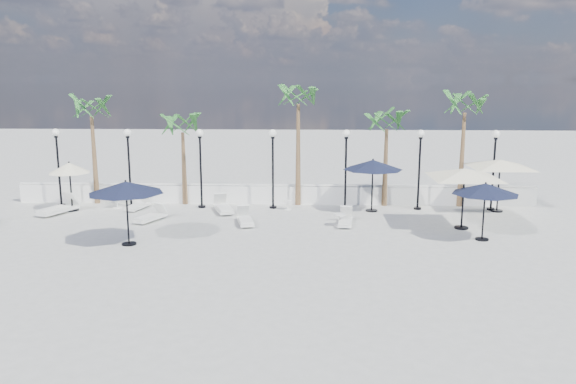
{
  "coord_description": "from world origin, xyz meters",
  "views": [
    {
      "loc": [
        1.73,
        -20.15,
        6.17
      ],
      "look_at": [
        0.86,
        3.06,
        1.5
      ],
      "focal_mm": 35.0,
      "sensor_mm": 36.0,
      "label": 1
    }
  ],
  "objects_px": {
    "parasol_cream_small": "(69,169)",
    "parasol_cream_sq_a": "(500,160)",
    "lounger_3": "(138,205)",
    "lounger_2": "(58,208)",
    "parasol_cream_sq_b": "(465,169)",
    "lounger_6": "(345,220)",
    "parasol_navy_left": "(126,188)",
    "lounger_4": "(223,207)",
    "parasol_navy_mid": "(373,165)",
    "lounger_5": "(245,219)",
    "parasol_navy_right": "(485,189)",
    "lounger_1": "(151,216)"
  },
  "relations": [
    {
      "from": "lounger_6",
      "to": "parasol_navy_left",
      "type": "xyz_separation_m",
      "value": [
        -8.42,
        -3.25,
        1.98
      ]
    },
    {
      "from": "parasol_cream_sq_a",
      "to": "parasol_navy_left",
      "type": "bearing_deg",
      "value": -159.0
    },
    {
      "from": "lounger_2",
      "to": "parasol_cream_small",
      "type": "distance_m",
      "value": 1.94
    },
    {
      "from": "lounger_2",
      "to": "parasol_cream_sq_b",
      "type": "height_order",
      "value": "parasol_cream_sq_b"
    },
    {
      "from": "lounger_2",
      "to": "lounger_4",
      "type": "distance_m",
      "value": 7.67
    },
    {
      "from": "parasol_navy_right",
      "to": "parasol_cream_small",
      "type": "height_order",
      "value": "parasol_cream_small"
    },
    {
      "from": "lounger_3",
      "to": "lounger_4",
      "type": "xyz_separation_m",
      "value": [
        4.2,
        -0.43,
        0.04
      ]
    },
    {
      "from": "parasol_navy_left",
      "to": "parasol_navy_mid",
      "type": "relative_size",
      "value": 1.0
    },
    {
      "from": "lounger_4",
      "to": "parasol_cream_small",
      "type": "relative_size",
      "value": 0.86
    },
    {
      "from": "lounger_4",
      "to": "parasol_navy_left",
      "type": "xyz_separation_m",
      "value": [
        -2.79,
        -5.41,
        1.96
      ]
    },
    {
      "from": "lounger_5",
      "to": "parasol_cream_sq_a",
      "type": "xyz_separation_m",
      "value": [
        11.71,
        2.86,
        2.25
      ]
    },
    {
      "from": "lounger_3",
      "to": "parasol_cream_small",
      "type": "distance_m",
      "value": 3.6
    },
    {
      "from": "lounger_2",
      "to": "parasol_navy_left",
      "type": "xyz_separation_m",
      "value": [
        4.86,
        -4.79,
        1.94
      ]
    },
    {
      "from": "lounger_1",
      "to": "parasol_navy_right",
      "type": "height_order",
      "value": "parasol_navy_right"
    },
    {
      "from": "lounger_3",
      "to": "parasol_cream_sq_b",
      "type": "relative_size",
      "value": 0.31
    },
    {
      "from": "parasol_cream_small",
      "to": "parasol_navy_mid",
      "type": "bearing_deg",
      "value": 1.62
    },
    {
      "from": "lounger_6",
      "to": "parasol_navy_mid",
      "type": "relative_size",
      "value": 0.63
    },
    {
      "from": "lounger_4",
      "to": "parasol_cream_sq_a",
      "type": "xyz_separation_m",
      "value": [
        13.0,
        0.65,
        2.23
      ]
    },
    {
      "from": "parasol_cream_sq_b",
      "to": "lounger_1",
      "type": "bearing_deg",
      "value": 176.94
    },
    {
      "from": "parasol_cream_sq_a",
      "to": "parasol_cream_small",
      "type": "distance_m",
      "value": 20.29
    },
    {
      "from": "lounger_4",
      "to": "parasol_navy_mid",
      "type": "height_order",
      "value": "parasol_navy_mid"
    },
    {
      "from": "lounger_5",
      "to": "parasol_cream_sq_b",
      "type": "distance_m",
      "value": 9.49
    },
    {
      "from": "lounger_1",
      "to": "parasol_cream_sq_a",
      "type": "distance_m",
      "value": 16.3
    },
    {
      "from": "parasol_cream_sq_b",
      "to": "lounger_4",
      "type": "bearing_deg",
      "value": 166.3
    },
    {
      "from": "lounger_6",
      "to": "parasol_navy_left",
      "type": "height_order",
      "value": "parasol_navy_left"
    },
    {
      "from": "lounger_5",
      "to": "parasol_cream_sq_a",
      "type": "bearing_deg",
      "value": 0.05
    },
    {
      "from": "lounger_2",
      "to": "parasol_navy_mid",
      "type": "distance_m",
      "value": 14.86
    },
    {
      "from": "lounger_4",
      "to": "lounger_6",
      "type": "bearing_deg",
      "value": -40.88
    },
    {
      "from": "lounger_5",
      "to": "parasol_navy_left",
      "type": "distance_m",
      "value": 5.55
    },
    {
      "from": "parasol_cream_small",
      "to": "parasol_cream_sq_a",
      "type": "bearing_deg",
      "value": 1.62
    },
    {
      "from": "lounger_6",
      "to": "parasol_navy_mid",
      "type": "distance_m",
      "value": 3.6
    },
    {
      "from": "lounger_4",
      "to": "parasol_navy_mid",
      "type": "distance_m",
      "value": 7.33
    },
    {
      "from": "lounger_6",
      "to": "parasol_cream_sq_b",
      "type": "distance_m",
      "value": 5.39
    },
    {
      "from": "parasol_navy_left",
      "to": "parasol_navy_right",
      "type": "bearing_deg",
      "value": 4.8
    },
    {
      "from": "lounger_2",
      "to": "lounger_4",
      "type": "bearing_deg",
      "value": 27.86
    },
    {
      "from": "lounger_6",
      "to": "parasol_cream_sq_b",
      "type": "bearing_deg",
      "value": 1.72
    },
    {
      "from": "parasol_navy_mid",
      "to": "lounger_5",
      "type": "bearing_deg",
      "value": -154.96
    },
    {
      "from": "lounger_3",
      "to": "parasol_cream_small",
      "type": "height_order",
      "value": "parasol_cream_small"
    },
    {
      "from": "lounger_2",
      "to": "parasol_navy_right",
      "type": "distance_m",
      "value": 18.92
    },
    {
      "from": "lounger_4",
      "to": "lounger_5",
      "type": "bearing_deg",
      "value": -79.62
    },
    {
      "from": "lounger_6",
      "to": "parasol_navy_left",
      "type": "distance_m",
      "value": 9.24
    },
    {
      "from": "parasol_cream_sq_a",
      "to": "parasol_navy_right",
      "type": "bearing_deg",
      "value": -113.74
    },
    {
      "from": "lounger_2",
      "to": "parasol_navy_mid",
      "type": "xyz_separation_m",
      "value": [
        14.69,
        1.11,
        1.96
      ]
    },
    {
      "from": "lounger_3",
      "to": "lounger_6",
      "type": "xyz_separation_m",
      "value": [
        9.83,
        -2.59,
        0.01
      ]
    },
    {
      "from": "lounger_4",
      "to": "parasol_navy_right",
      "type": "bearing_deg",
      "value": -41.39
    },
    {
      "from": "lounger_1",
      "to": "parasol_navy_left",
      "type": "bearing_deg",
      "value": -63.09
    },
    {
      "from": "lounger_2",
      "to": "parasol_navy_mid",
      "type": "height_order",
      "value": "parasol_navy_mid"
    },
    {
      "from": "lounger_4",
      "to": "lounger_6",
      "type": "height_order",
      "value": "lounger_4"
    },
    {
      "from": "lounger_6",
      "to": "parasol_cream_small",
      "type": "bearing_deg",
      "value": 176.57
    },
    {
      "from": "lounger_1",
      "to": "lounger_3",
      "type": "height_order",
      "value": "lounger_1"
    }
  ]
}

